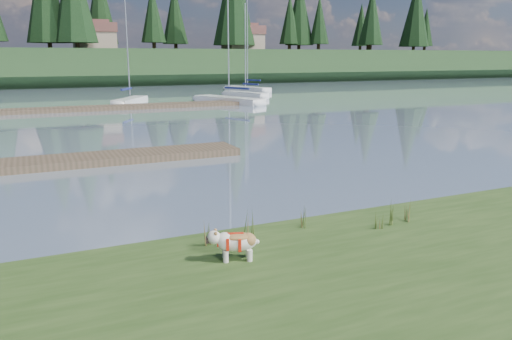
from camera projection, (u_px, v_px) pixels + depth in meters
name	position (u px, v px, depth m)	size (l,w,h in m)	color
ground	(87.00, 110.00, 39.46)	(200.00, 200.00, 0.00)	#8295AA
bank	(354.00, 330.00, 7.46)	(60.00, 9.00, 0.35)	#334C1E
ridge	(54.00, 68.00, 77.07)	(200.00, 20.00, 5.00)	#1E351A
bulldog	(236.00, 241.00, 9.54)	(1.01, 0.60, 0.60)	silver
dock_near	(38.00, 164.00, 19.17)	(16.00, 2.00, 0.30)	#4C3D2C
dock_far	(112.00, 107.00, 40.23)	(26.00, 2.20, 0.30)	#4C3D2C
sailboat_bg_2	(133.00, 100.00, 45.00)	(4.47, 6.25, 9.97)	white
sailboat_bg_3	(223.00, 99.00, 46.05)	(4.93, 8.61, 12.61)	white
sailboat_bg_4	(242.00, 94.00, 52.32)	(3.42, 6.36, 9.53)	white
sailboat_bg_5	(244.00, 89.00, 61.30)	(3.97, 7.74, 11.01)	white
weed_0	(249.00, 225.00, 10.74)	(0.17, 0.14, 0.65)	#475B23
weed_1	(302.00, 218.00, 11.39)	(0.17, 0.14, 0.52)	#475B23
weed_2	(390.00, 213.00, 11.57)	(0.17, 0.14, 0.68)	#475B23
weed_3	(207.00, 234.00, 10.26)	(0.17, 0.14, 0.59)	#475B23
weed_4	(378.00, 220.00, 11.33)	(0.17, 0.14, 0.44)	#475B23
weed_5	(407.00, 211.00, 11.83)	(0.17, 0.14, 0.58)	#475B23
mud_lip	(240.00, 240.00, 11.39)	(60.00, 0.50, 0.14)	#33281C
conifer_5	(153.00, 13.00, 78.61)	(3.96, 3.96, 10.35)	#382619
conifer_7	(299.00, 11.00, 90.08)	(5.28, 5.28, 13.20)	#382619
conifer_8	(372.00, 16.00, 91.92)	(4.62, 4.62, 11.77)	#382619
conifer_9	(416.00, 12.00, 99.52)	(5.94, 5.94, 14.62)	#382619
house_1	(94.00, 36.00, 76.65)	(6.30, 5.30, 4.65)	gray
house_2	(243.00, 37.00, 84.55)	(6.30, 5.30, 4.65)	gray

